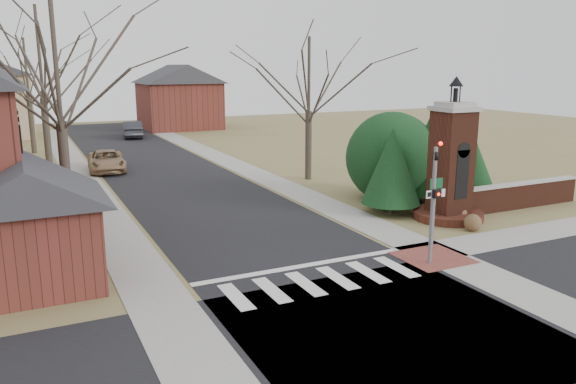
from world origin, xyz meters
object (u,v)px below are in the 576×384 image
traffic_signal_pole (434,193)px  distant_car (133,129)px  pickup_truck (106,161)px  brick_gate_monument (451,173)px  sign_post (435,199)px

traffic_signal_pole → distant_car: bearing=93.8°
traffic_signal_pole → pickup_truck: size_ratio=0.91×
brick_gate_monument → pickup_truck: 22.96m
traffic_signal_pole → sign_post: 2.02m
traffic_signal_pole → pickup_truck: (-7.70, 23.69, -1.90)m
sign_post → distant_car: 39.92m
traffic_signal_pole → brick_gate_monument: bearing=43.2°
traffic_signal_pole → distant_car: 41.25m
sign_post → brick_gate_monument: brick_gate_monument is taller
traffic_signal_pole → pickup_truck: 24.98m
pickup_truck → distant_car: distant_car is taller
pickup_truck → distant_car: size_ratio=1.01×
distant_car → pickup_truck: bearing=82.0°
sign_post → distant_car: size_ratio=0.56×
traffic_signal_pole → sign_post: bearing=47.6°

